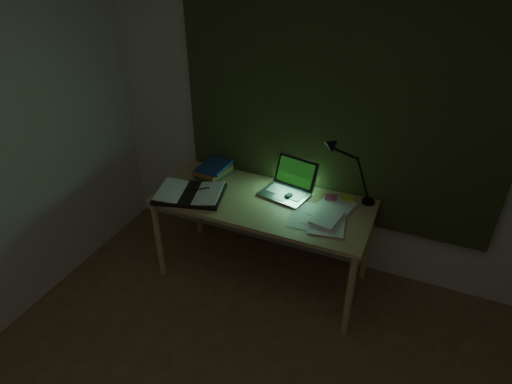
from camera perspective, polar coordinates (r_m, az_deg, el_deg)
wall_back at (r=2.95m, az=10.98°, el=10.61°), size 3.50×0.00×2.50m
curtain at (r=2.84m, az=11.19°, el=14.10°), size 2.20×0.06×2.00m
desk at (r=3.15m, az=0.87°, el=-6.37°), size 1.49×0.65×0.68m
laptop at (r=2.95m, az=3.85°, el=1.45°), size 0.39×0.42×0.23m
open_textbook at (r=3.03m, az=-8.80°, el=-0.14°), size 0.53×0.44×0.04m
book_stack at (r=3.25m, az=-5.61°, el=3.01°), size 0.21×0.25×0.10m
loose_papers at (r=2.82m, az=8.47°, el=-2.96°), size 0.48×0.49×0.02m
mouse at (r=2.98m, az=4.35°, el=-0.56°), size 0.07×0.10×0.03m
sticky_yellow at (r=3.03m, az=12.09°, el=-0.80°), size 0.09×0.09×0.02m
sticky_pink at (r=3.01m, az=9.99°, el=-0.77°), size 0.09×0.09×0.02m
desk_lamp at (r=2.91m, az=15.35°, el=2.58°), size 0.34×0.28×0.48m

